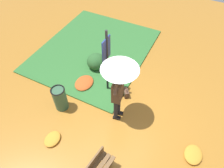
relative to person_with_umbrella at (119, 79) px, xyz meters
The scene contains 10 objects.
ground_plane 1.57m from the person_with_umbrella, 155.33° to the right, with size 18.00×18.00×0.00m, color #9E6623.
grass_verge 3.49m from the person_with_umbrella, 42.89° to the left, with size 4.80×4.00×0.05m.
person_with_umbrella is the anchor object (origin of this frame).
info_sign_post 1.04m from the person_with_umbrella, 44.99° to the left, with size 0.44×0.07×2.30m.
handbag 1.62m from the person_with_umbrella, ahead, with size 0.32×0.30×0.37m.
trash_bin 2.08m from the person_with_umbrella, 108.18° to the left, with size 0.42×0.42×0.83m.
shrub_cluster 2.50m from the person_with_umbrella, 45.88° to the left, with size 0.72×0.66×0.59m.
leaf_pile_near_person 2.78m from the person_with_umbrella, 97.26° to the right, with size 0.58×0.46×0.13m.
leaf_pile_by_bench 2.19m from the person_with_umbrella, 70.25° to the left, with size 0.74×0.59×0.16m.
leaf_pile_far_path 2.51m from the person_with_umbrella, 142.16° to the left, with size 0.51×0.41×0.11m.
Camera 1 is at (-2.90, -1.27, 5.27)m, focal length 32.73 mm.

